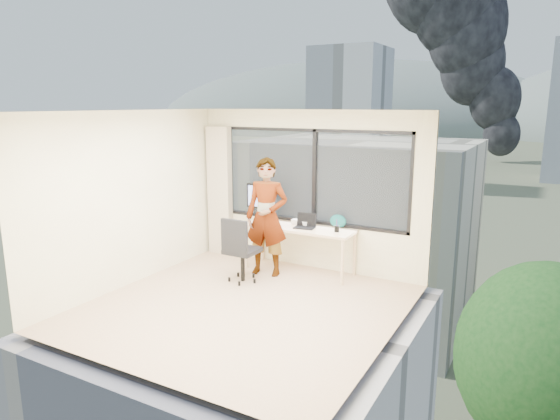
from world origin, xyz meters
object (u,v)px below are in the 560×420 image
Objects in this scene: handbag at (338,221)px; person at (267,217)px; game_console at (304,222)px; chair at (242,249)px; laptop at (305,222)px; monitor at (261,202)px; desk at (300,249)px.

person is at bearing -155.04° from handbag.
chair is at bearing -103.42° from game_console.
laptop is (0.67, 0.79, 0.33)m from chair.
monitor reaches higher than handbag.
monitor is at bearing 117.39° from person.
chair reaches higher than desk.
person is 6.83× the size of handbag.
game_console is at bearing 97.79° from desk.
person reaches higher than laptop.
monitor is 1.82× the size of laptop.
chair is 1.13m from monitor.
laptop is (0.51, 0.32, -0.08)m from person.
laptop reaches higher than game_console.
monitor is (-0.24, 0.97, 0.54)m from chair.
game_console is at bearing 111.23° from laptop.
handbag is (1.36, 0.11, -0.20)m from monitor.
chair is at bearing -124.05° from desk.
chair reaches higher than handbag.
game_console is 0.94× the size of laptop.
monitor reaches higher than game_console.
chair is at bearing -119.42° from person.
monitor is 1.38m from handbag.
handbag is (0.46, 0.29, 0.00)m from laptop.
monitor is at bearing -161.74° from game_console.
chair reaches higher than laptop.
chair reaches higher than game_console.
game_console is (-0.03, 0.19, 0.41)m from desk.
monitor is at bearing 170.18° from desk.
person is 5.90× the size of game_console.
chair is 3.79× the size of handbag.
handbag reaches higher than laptop.
person is at bearing 71.80° from chair.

